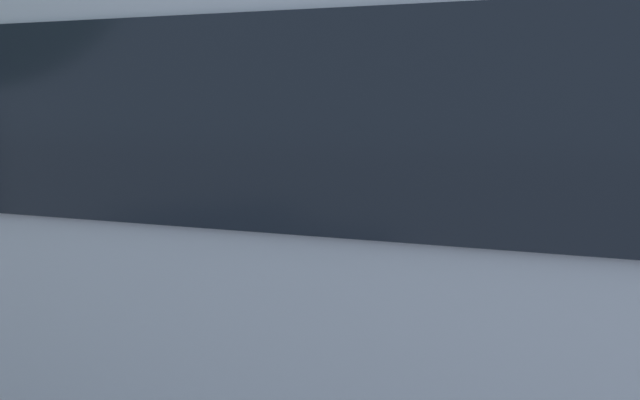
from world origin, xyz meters
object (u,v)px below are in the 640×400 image
(traffic_cone, at_px, (451,221))
(spectator_far_right, at_px, (134,227))
(spectator_right, at_px, (193,225))
(tour_bus, at_px, (155,224))
(spectator_centre, at_px, (288,232))
(stunt_motorcycle, at_px, (312,180))
(parked_motorcycle_silver, at_px, (481,325))
(spectator_left, at_px, (385,247))
(spectator_far_left, at_px, (485,247))

(traffic_cone, bearing_deg, spectator_far_right, 62.82)
(spectator_right, height_order, traffic_cone, spectator_right)
(tour_bus, xyz_separation_m, spectator_centre, (0.14, -2.95, -0.58))
(spectator_far_right, height_order, stunt_motorcycle, stunt_motorcycle)
(spectator_far_right, height_order, parked_motorcycle_silver, spectator_far_right)
(tour_bus, relative_size, parked_motorcycle_silver, 4.84)
(spectator_centre, relative_size, stunt_motorcycle, 0.93)
(tour_bus, bearing_deg, parked_motorcycle_silver, -134.92)
(traffic_cone, bearing_deg, spectator_left, 92.03)
(spectator_centre, xyz_separation_m, stunt_motorcycle, (1.61, -5.41, -0.03))
(spectator_left, distance_m, spectator_far_right, 3.19)
(spectator_centre, bearing_deg, spectator_right, -1.54)
(spectator_far_left, height_order, spectator_far_right, spectator_far_left)
(spectator_far_right, relative_size, parked_motorcycle_silver, 0.82)
(spectator_right, height_order, stunt_motorcycle, stunt_motorcycle)
(spectator_left, xyz_separation_m, parked_motorcycle_silver, (-1.08, 0.68, -0.52))
(spectator_centre, bearing_deg, traffic_cone, -99.01)
(spectator_left, relative_size, traffic_cone, 2.69)
(stunt_motorcycle, bearing_deg, tour_bus, 101.80)
(spectator_left, bearing_deg, spectator_centre, -8.65)
(stunt_motorcycle, bearing_deg, spectator_far_left, 124.42)
(spectator_far_left, relative_size, spectator_far_right, 1.04)
(spectator_left, xyz_separation_m, spectator_far_right, (3.18, -0.26, -0.00))
(parked_motorcycle_silver, bearing_deg, spectator_left, -32.30)
(tour_bus, xyz_separation_m, spectator_left, (-1.01, -2.77, -0.64))
(spectator_far_right, bearing_deg, traffic_cone, -117.18)
(spectator_left, relative_size, stunt_motorcycle, 0.89)
(spectator_centre, bearing_deg, tour_bus, 92.65)
(tour_bus, height_order, spectator_far_right, tour_bus)
(tour_bus, bearing_deg, spectator_left, -109.96)
(spectator_left, height_order, spectator_far_right, spectator_left)
(spectator_far_right, distance_m, parked_motorcycle_silver, 4.39)
(parked_motorcycle_silver, xyz_separation_m, stunt_motorcycle, (3.83, -6.27, 0.55))
(spectator_far_left, xyz_separation_m, parked_motorcycle_silver, (-0.06, 0.77, -0.58))
(spectator_left, height_order, stunt_motorcycle, stunt_motorcycle)
(tour_bus, distance_m, parked_motorcycle_silver, 3.18)
(spectator_centre, relative_size, traffic_cone, 2.83)
(spectator_right, height_order, spectator_far_right, spectator_right)
(spectator_left, relative_size, spectator_far_right, 1.00)
(spectator_right, bearing_deg, stunt_motorcycle, -85.63)
(spectator_far_right, relative_size, traffic_cone, 2.68)
(spectator_left, distance_m, stunt_motorcycle, 6.23)
(spectator_right, bearing_deg, spectator_far_right, -3.58)
(traffic_cone, bearing_deg, spectator_centre, 80.99)
(spectator_centre, distance_m, parked_motorcycle_silver, 2.45)
(spectator_far_left, distance_m, spectator_left, 1.02)
(spectator_right, bearing_deg, spectator_left, 174.97)
(spectator_left, bearing_deg, spectator_far_left, -175.22)
(tour_bus, bearing_deg, spectator_far_right, -54.37)
(spectator_far_left, bearing_deg, spectator_right, -2.07)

